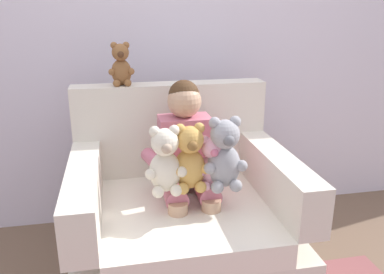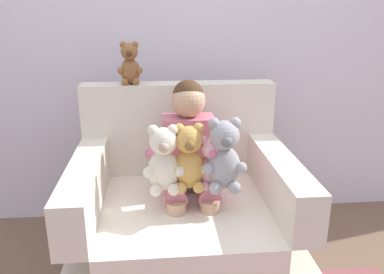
% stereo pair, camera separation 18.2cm
% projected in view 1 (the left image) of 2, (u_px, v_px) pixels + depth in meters
% --- Properties ---
extents(back_wall, '(6.00, 0.10, 2.60)m').
position_uv_depth(back_wall, '(160.00, 18.00, 2.41)').
color(back_wall, silver).
rests_on(back_wall, ground).
extents(armchair, '(1.07, 0.93, 0.97)m').
position_uv_depth(armchair, '(182.00, 220.00, 2.05)').
color(armchair, silver).
rests_on(armchair, ground).
extents(seated_child, '(0.45, 0.39, 0.82)m').
position_uv_depth(seated_child, '(187.00, 155.00, 1.98)').
color(seated_child, '#C66B7F').
rests_on(seated_child, armchair).
extents(plush_honey, '(0.19, 0.15, 0.32)m').
position_uv_depth(plush_honey, '(190.00, 159.00, 1.81)').
color(plush_honey, gold).
rests_on(plush_honey, armchair).
extents(plush_pink, '(0.15, 0.12, 0.26)m').
position_uv_depth(plush_pink, '(212.00, 163.00, 1.84)').
color(plush_pink, '#EAA8BC').
rests_on(plush_pink, armchair).
extents(plush_cream, '(0.19, 0.15, 0.32)m').
position_uv_depth(plush_cream, '(165.00, 162.00, 1.77)').
color(plush_cream, silver).
rests_on(plush_cream, armchair).
extents(plush_grey, '(0.21, 0.17, 0.35)m').
position_uv_depth(plush_grey, '(224.00, 156.00, 1.82)').
color(plush_grey, '#9E9EA3').
rests_on(plush_grey, armchair).
extents(plush_brown_on_backrest, '(0.14, 0.11, 0.23)m').
position_uv_depth(plush_brown_on_backrest, '(121.00, 65.00, 2.09)').
color(plush_brown_on_backrest, brown).
rests_on(plush_brown_on_backrest, armchair).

